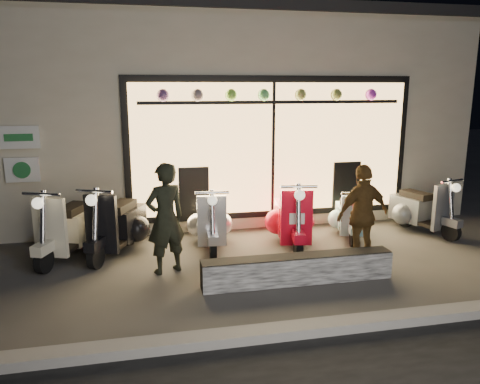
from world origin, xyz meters
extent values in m
plane|color=#383533|center=(0.00, 0.00, 0.00)|extent=(40.00, 40.00, 0.00)
cube|color=slate|center=(0.00, -2.00, 0.06)|extent=(40.00, 0.25, 0.12)
cube|color=beige|center=(0.00, 5.00, 2.00)|extent=(10.00, 6.00, 4.00)
cube|color=black|center=(0.00, 5.00, 4.10)|extent=(10.20, 6.20, 0.20)
cube|color=black|center=(0.80, 1.98, 1.55)|extent=(5.45, 0.06, 2.65)
cube|color=#FFBF6B|center=(0.80, 1.94, 1.55)|extent=(5.20, 0.04, 2.40)
cube|color=black|center=(0.80, 1.90, 2.40)|extent=(4.90, 0.06, 0.06)
cube|color=white|center=(-3.60, 1.96, 1.85)|extent=(0.65, 0.04, 0.38)
cube|color=white|center=(-3.60, 1.96, 1.30)|extent=(0.55, 0.04, 0.42)
cube|color=black|center=(0.44, -0.65, 0.20)|extent=(2.70, 0.28, 0.40)
cylinder|color=black|center=(-0.57, 0.49, 0.17)|extent=(0.13, 0.35, 0.35)
cylinder|color=black|center=(-0.48, 1.50, 0.17)|extent=(0.15, 0.36, 0.35)
cube|color=silver|center=(-0.55, 0.70, 0.57)|extent=(0.47, 0.11, 0.83)
cube|color=silver|center=(-0.49, 1.40, 0.39)|extent=(0.49, 0.75, 0.47)
cube|color=black|center=(-0.50, 1.30, 0.67)|extent=(0.33, 0.59, 0.12)
sphere|color=#FFF2CC|center=(-0.57, 0.48, 0.97)|extent=(0.17, 0.17, 0.15)
cylinder|color=black|center=(0.74, 0.20, 0.19)|extent=(0.17, 0.39, 0.38)
cylinder|color=black|center=(0.93, 1.29, 0.19)|extent=(0.20, 0.39, 0.38)
cube|color=red|center=(0.78, 0.43, 0.62)|extent=(0.52, 0.16, 0.91)
cube|color=red|center=(0.91, 1.18, 0.42)|extent=(0.59, 0.85, 0.51)
cube|color=black|center=(0.89, 1.07, 0.73)|extent=(0.41, 0.67, 0.13)
sphere|color=#FFF2CC|center=(0.74, 0.19, 1.05)|extent=(0.19, 0.19, 0.17)
cylinder|color=black|center=(-2.35, 0.48, 0.19)|extent=(0.26, 0.39, 0.38)
cylinder|color=black|center=(-1.90, 1.50, 0.19)|extent=(0.28, 0.40, 0.38)
cube|color=black|center=(-2.26, 0.69, 0.63)|extent=(0.50, 0.28, 0.92)
cube|color=black|center=(-1.94, 1.40, 0.42)|extent=(0.75, 0.91, 0.51)
cube|color=black|center=(-1.99, 1.29, 0.74)|extent=(0.54, 0.70, 0.13)
sphere|color=#FFF2CC|center=(-2.36, 0.47, 1.06)|extent=(0.22, 0.22, 0.17)
cylinder|color=black|center=(-3.08, 0.45, 0.19)|extent=(0.24, 0.39, 0.38)
cylinder|color=black|center=(-2.66, 1.49, 0.19)|extent=(0.27, 0.40, 0.38)
cube|color=beige|center=(-2.99, 0.67, 0.62)|extent=(0.51, 0.26, 0.91)
cube|color=beige|center=(-2.71, 1.39, 0.42)|extent=(0.73, 0.90, 0.51)
cube|color=black|center=(-2.75, 1.28, 0.74)|extent=(0.52, 0.70, 0.13)
sphere|color=#FFF2CC|center=(-3.08, 0.44, 1.06)|extent=(0.22, 0.22, 0.17)
cylinder|color=black|center=(1.87, 0.60, 0.15)|extent=(0.17, 0.31, 0.30)
cylinder|color=black|center=(2.11, 1.44, 0.15)|extent=(0.18, 0.31, 0.30)
cube|color=#9CD6DE|center=(1.92, 0.78, 0.49)|extent=(0.40, 0.17, 0.71)
cube|color=#9CD6DE|center=(2.09, 1.35, 0.33)|extent=(0.52, 0.69, 0.40)
cube|color=black|center=(2.06, 1.27, 0.57)|extent=(0.37, 0.54, 0.10)
sphere|color=#FFF2CC|center=(1.86, 0.59, 0.83)|extent=(0.16, 0.16, 0.13)
cylinder|color=black|center=(3.68, 0.51, 0.17)|extent=(0.20, 0.36, 0.35)
cylinder|color=black|center=(3.39, 1.48, 0.17)|extent=(0.22, 0.37, 0.35)
cube|color=slate|center=(3.62, 0.71, 0.57)|extent=(0.47, 0.20, 0.84)
cube|color=slate|center=(3.42, 1.39, 0.39)|extent=(0.62, 0.81, 0.47)
cube|color=black|center=(3.45, 1.29, 0.67)|extent=(0.44, 0.63, 0.12)
sphere|color=#FFF2CC|center=(3.69, 0.50, 0.97)|extent=(0.19, 0.19, 0.15)
imported|color=black|center=(-1.31, 0.13, 0.82)|extent=(0.70, 0.59, 1.63)
imported|color=brown|center=(1.65, -0.12, 0.77)|extent=(0.96, 0.55, 1.55)
camera|label=1|loc=(-1.61, -6.44, 2.67)|focal=35.00mm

